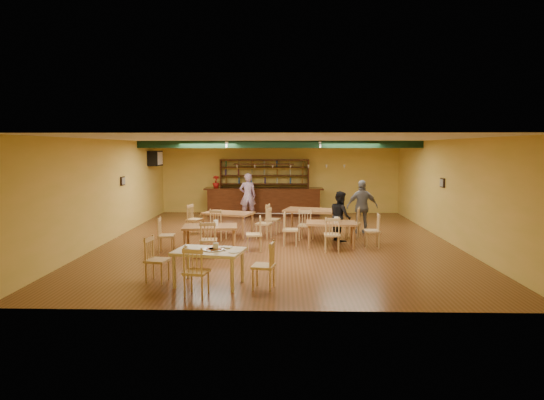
{
  "coord_description": "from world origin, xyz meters",
  "views": [
    {
      "loc": [
        0.17,
        -13.6,
        2.75
      ],
      "look_at": [
        -0.19,
        0.6,
        1.15
      ],
      "focal_mm": 30.6,
      "sensor_mm": 36.0,
      "label": 1
    }
  ],
  "objects_px": {
    "patron_right_a": "(340,216)",
    "near_table": "(209,268)",
    "bar_counter": "(264,202)",
    "patron_bar": "(248,196)",
    "dining_table_c": "(210,239)",
    "dining_table_b": "(312,222)",
    "dining_table_d": "(331,234)",
    "dining_table_a": "(228,224)"
  },
  "relations": [
    {
      "from": "patron_right_a",
      "to": "dining_table_b",
      "type": "bearing_deg",
      "value": 31.76
    },
    {
      "from": "dining_table_d",
      "to": "near_table",
      "type": "relative_size",
      "value": 1.02
    },
    {
      "from": "dining_table_a",
      "to": "patron_bar",
      "type": "height_order",
      "value": "patron_bar"
    },
    {
      "from": "dining_table_b",
      "to": "dining_table_d",
      "type": "relative_size",
      "value": 1.21
    },
    {
      "from": "dining_table_a",
      "to": "patron_right_a",
      "type": "height_order",
      "value": "patron_right_a"
    },
    {
      "from": "dining_table_d",
      "to": "patron_right_a",
      "type": "bearing_deg",
      "value": 68.47
    },
    {
      "from": "bar_counter",
      "to": "near_table",
      "type": "height_order",
      "value": "bar_counter"
    },
    {
      "from": "near_table",
      "to": "patron_right_a",
      "type": "distance_m",
      "value": 5.57
    },
    {
      "from": "patron_right_a",
      "to": "near_table",
      "type": "bearing_deg",
      "value": 131.92
    },
    {
      "from": "near_table",
      "to": "patron_right_a",
      "type": "bearing_deg",
      "value": 65.76
    },
    {
      "from": "bar_counter",
      "to": "patron_bar",
      "type": "distance_m",
      "value": 1.07
    },
    {
      "from": "dining_table_d",
      "to": "patron_bar",
      "type": "height_order",
      "value": "patron_bar"
    },
    {
      "from": "bar_counter",
      "to": "dining_table_b",
      "type": "distance_m",
      "value": 4.66
    },
    {
      "from": "dining_table_a",
      "to": "patron_bar",
      "type": "xyz_separation_m",
      "value": [
        0.33,
        3.61,
        0.51
      ]
    },
    {
      "from": "dining_table_a",
      "to": "patron_right_a",
      "type": "bearing_deg",
      "value": 6.97
    },
    {
      "from": "bar_counter",
      "to": "patron_right_a",
      "type": "relative_size",
      "value": 3.23
    },
    {
      "from": "dining_table_c",
      "to": "near_table",
      "type": "xyz_separation_m",
      "value": [
        0.45,
        -2.98,
        0.01
      ]
    },
    {
      "from": "dining_table_c",
      "to": "patron_bar",
      "type": "bearing_deg",
      "value": 79.66
    },
    {
      "from": "dining_table_b",
      "to": "patron_right_a",
      "type": "height_order",
      "value": "patron_right_a"
    },
    {
      "from": "bar_counter",
      "to": "patron_right_a",
      "type": "bearing_deg",
      "value": -64.1
    },
    {
      "from": "near_table",
      "to": "patron_bar",
      "type": "relative_size",
      "value": 0.76
    },
    {
      "from": "patron_bar",
      "to": "patron_right_a",
      "type": "xyz_separation_m",
      "value": [
        3.09,
        -4.31,
        -0.14
      ]
    },
    {
      "from": "dining_table_b",
      "to": "near_table",
      "type": "relative_size",
      "value": 1.24
    },
    {
      "from": "dining_table_b",
      "to": "near_table",
      "type": "bearing_deg",
      "value": -97.91
    },
    {
      "from": "dining_table_d",
      "to": "patron_bar",
      "type": "distance_m",
      "value": 5.8
    },
    {
      "from": "near_table",
      "to": "patron_right_a",
      "type": "height_order",
      "value": "patron_right_a"
    },
    {
      "from": "dining_table_c",
      "to": "near_table",
      "type": "relative_size",
      "value": 1.05
    },
    {
      "from": "dining_table_a",
      "to": "patron_right_a",
      "type": "distance_m",
      "value": 3.51
    },
    {
      "from": "dining_table_a",
      "to": "dining_table_c",
      "type": "relative_size",
      "value": 1.05
    },
    {
      "from": "near_table",
      "to": "patron_right_a",
      "type": "relative_size",
      "value": 0.91
    },
    {
      "from": "dining_table_b",
      "to": "patron_bar",
      "type": "xyz_separation_m",
      "value": [
        -2.29,
        3.51,
        0.47
      ]
    },
    {
      "from": "dining_table_a",
      "to": "near_table",
      "type": "xyz_separation_m",
      "value": [
        0.24,
        -5.27,
        -0.01
      ]
    },
    {
      "from": "bar_counter",
      "to": "patron_bar",
      "type": "bearing_deg",
      "value": -125.78
    },
    {
      "from": "dining_table_a",
      "to": "dining_table_c",
      "type": "distance_m",
      "value": 2.29
    },
    {
      "from": "patron_right_a",
      "to": "patron_bar",
      "type": "bearing_deg",
      "value": 22.38
    },
    {
      "from": "dining_table_b",
      "to": "dining_table_c",
      "type": "distance_m",
      "value": 3.69
    },
    {
      "from": "dining_table_c",
      "to": "dining_table_d",
      "type": "relative_size",
      "value": 1.03
    },
    {
      "from": "bar_counter",
      "to": "dining_table_c",
      "type": "xyz_separation_m",
      "value": [
        -1.13,
        -6.71,
        -0.21
      ]
    },
    {
      "from": "near_table",
      "to": "dining_table_b",
      "type": "bearing_deg",
      "value": 76.7
    },
    {
      "from": "dining_table_b",
      "to": "near_table",
      "type": "xyz_separation_m",
      "value": [
        -2.38,
        -5.36,
        -0.06
      ]
    },
    {
      "from": "patron_right_a",
      "to": "bar_counter",
      "type": "bearing_deg",
      "value": 12.66
    },
    {
      "from": "bar_counter",
      "to": "patron_bar",
      "type": "height_order",
      "value": "patron_bar"
    }
  ]
}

